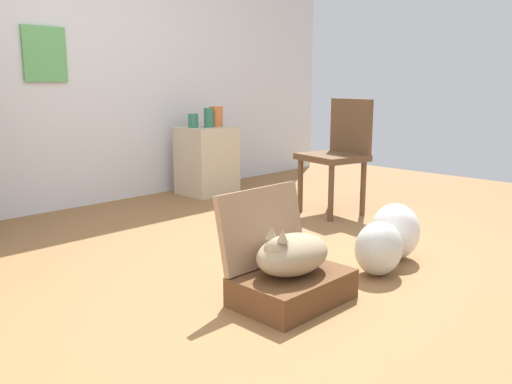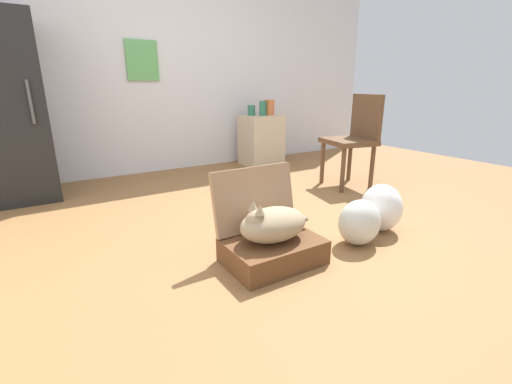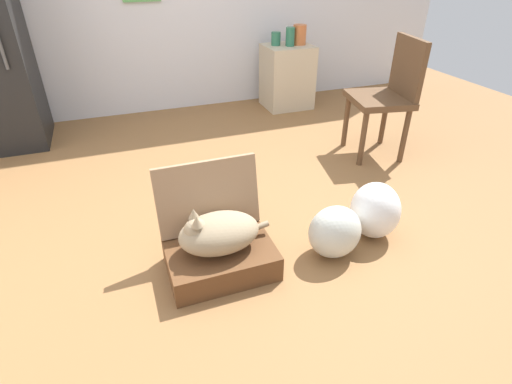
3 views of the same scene
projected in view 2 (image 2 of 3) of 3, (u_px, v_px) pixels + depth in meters
The scene contains 13 objects.
ground_plane at pixel (263, 228), 2.57m from camera, with size 7.68×7.68×0.00m, color olive.
wall_back at pixel (158, 60), 4.02m from camera, with size 6.40×0.15×2.60m.
suitcase_base at pixel (273, 251), 2.06m from camera, with size 0.56×0.39×0.15m, color brown.
suitcase_lid at pixel (254, 199), 2.14m from camera, with size 0.56×0.39×0.04m, color #9B7756.
cat at pixel (272, 224), 2.00m from camera, with size 0.50×0.28×0.25m.
plastic_bag_white at pixel (359, 222), 2.28m from camera, with size 0.30×0.25×0.31m, color silver.
plastic_bag_clear at pixel (381, 208), 2.50m from camera, with size 0.29×0.30×0.34m, color white.
refrigerator at pixel (10, 110), 3.04m from camera, with size 0.57×0.68×1.61m.
side_table at pixel (261, 140), 4.57m from camera, with size 0.49×0.43×0.65m, color beige.
vase_tall at pixel (251, 110), 4.43m from camera, with size 0.10×0.10×0.13m, color #2D7051.
vase_short at pixel (269, 107), 4.51m from camera, with size 0.14×0.14×0.19m, color #CC6B38.
vase_round at pixel (263, 108), 4.42m from camera, with size 0.09×0.09×0.18m, color #2D7051.
chair at pixel (355, 136), 3.53m from camera, with size 0.52×0.55×0.93m.
Camera 2 is at (-1.30, -1.99, 1.02)m, focal length 24.23 mm.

